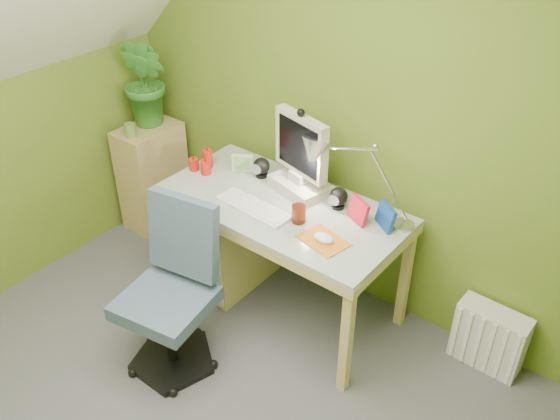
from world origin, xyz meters
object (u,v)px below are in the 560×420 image
Objects in this scene: potted_plant at (146,82)px; side_ledge at (153,177)px; monitor at (301,152)px; desk at (281,256)px; desk_lamp at (374,163)px; task_chair at (165,302)px; radiator at (489,338)px.

side_ledge is at bearing -90.00° from potted_plant.
monitor is 1.27m from potted_plant.
desk is 1.46m from potted_plant.
side_ledge is at bearing -164.44° from monitor.
monitor reaches higher than side_ledge.
potted_plant is (0.00, 0.05, 0.69)m from side_ledge.
task_chair is at bearing -122.87° from desk_lamp.
monitor is 0.54× the size of task_chair.
side_ledge is 2.05× the size of radiator.
potted_plant is at bearing 90.00° from side_ledge.
task_chair is 2.41× the size of radiator.
potted_plant reaches higher than side_ledge.
desk is 2.87× the size of monitor.
monitor is at bearing -178.52° from desk_lamp.
side_ledge is (-1.27, 0.15, 0.01)m from desk.
desk_lamp is 1.85m from side_ledge.
potted_plant is (-1.27, 0.20, 0.70)m from desk.
monitor is at bearing -171.75° from radiator.
side_ledge reaches higher than radiator.
potted_plant reaches higher than task_chair.
side_ledge is 1.25× the size of potted_plant.
desk is at bearing -156.71° from desk_lamp.
desk is 0.76m from task_chair.
task_chair is (1.09, -0.93, -0.62)m from potted_plant.
desk is 1.27m from side_ledge.
side_ledge is at bearing -174.48° from radiator.
desk is 2.26× the size of potted_plant.
monitor reaches higher than radiator.
desk_lamp is at bearing 1.13° from side_ledge.
potted_plant is (-1.72, 0.02, 0.00)m from desk_lamp.
monitor reaches higher than task_chair.
task_chair is at bearing -140.49° from radiator.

